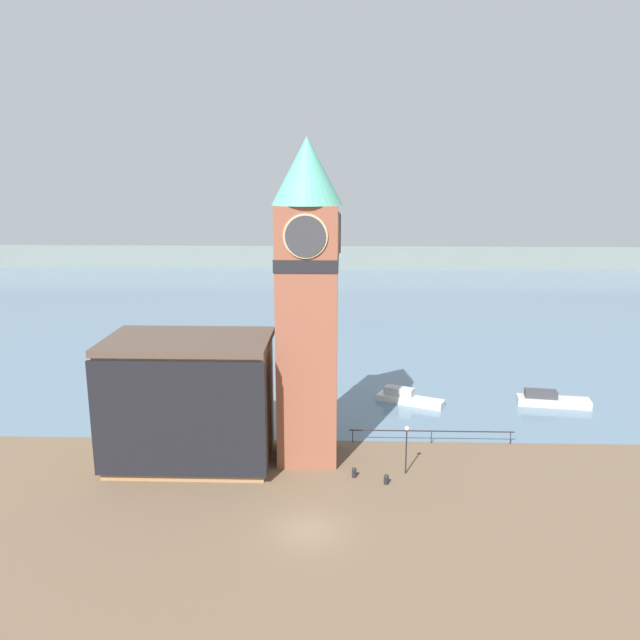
# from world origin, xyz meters

# --- Properties ---
(ground_plane) EXTENTS (160.00, 160.00, 0.00)m
(ground_plane) POSITION_xyz_m (0.00, 0.00, 0.00)
(ground_plane) COLOR brown
(water) EXTENTS (160.00, 120.00, 0.00)m
(water) POSITION_xyz_m (0.00, 73.31, -0.00)
(water) COLOR slate
(water) RESTS_ON ground_plane
(far_shoreline) EXTENTS (180.00, 3.00, 5.00)m
(far_shoreline) POSITION_xyz_m (0.00, 113.31, 2.50)
(far_shoreline) COLOR slate
(far_shoreline) RESTS_ON water
(pier_railing) EXTENTS (13.31, 0.08, 1.09)m
(pier_railing) POSITION_xyz_m (9.35, 13.06, 0.97)
(pier_railing) COLOR #232328
(pier_railing) RESTS_ON ground_plane
(clock_tower) EXTENTS (5.04, 5.04, 23.80)m
(clock_tower) POSITION_xyz_m (-0.49, 10.25, 12.60)
(clock_tower) COLOR brown
(clock_tower) RESTS_ON ground_plane
(pier_building) EXTENTS (12.15, 7.63, 9.62)m
(pier_building) POSITION_xyz_m (-9.24, 9.31, 4.83)
(pier_building) COLOR #9E754C
(pier_building) RESTS_ON ground_plane
(boat_near) EXTENTS (6.43, 4.06, 1.41)m
(boat_near) POSITION_xyz_m (8.35, 22.35, 0.51)
(boat_near) COLOR silver
(boat_near) RESTS_ON water
(boat_far) EXTENTS (6.79, 2.65, 1.43)m
(boat_far) POSITION_xyz_m (21.84, 22.09, 0.53)
(boat_far) COLOR #B7B2A8
(boat_far) RESTS_ON water
(mooring_bollard_near) EXTENTS (0.34, 0.34, 0.76)m
(mooring_bollard_near) POSITION_xyz_m (2.98, 6.98, 0.41)
(mooring_bollard_near) COLOR black
(mooring_bollard_near) RESTS_ON ground_plane
(mooring_bollard_far) EXTENTS (0.37, 0.37, 0.72)m
(mooring_bollard_far) POSITION_xyz_m (5.22, 6.05, 0.38)
(mooring_bollard_far) COLOR black
(mooring_bollard_far) RESTS_ON ground_plane
(lamp_post) EXTENTS (0.32, 0.32, 3.67)m
(lamp_post) POSITION_xyz_m (6.73, 7.68, 2.59)
(lamp_post) COLOR black
(lamp_post) RESTS_ON ground_plane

